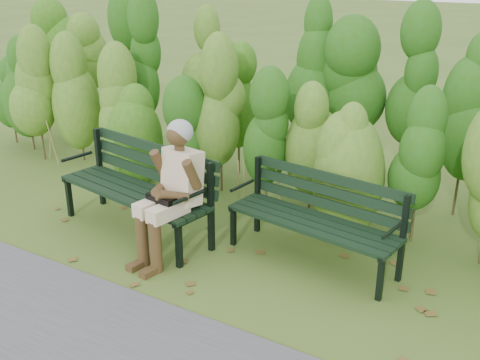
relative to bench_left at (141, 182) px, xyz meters
The scene contains 6 objects.
ground 1.29m from the bench_left, ahead, with size 80.00×80.00×0.00m, color #415D1F.
hedge_band 2.19m from the bench_left, 56.67° to the left, with size 11.04×1.67×2.42m.
leaf_litter 1.06m from the bench_left, ahead, with size 5.48×1.89×0.01m.
bench_left is the anchor object (origin of this frame).
bench_right 2.00m from the bench_left, 11.02° to the left, with size 1.83×0.81×0.88m.
seated_woman 0.78m from the bench_left, 24.91° to the right, with size 0.59×0.86×1.43m.
Camera 1 is at (2.76, -4.26, 2.86)m, focal length 42.00 mm.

